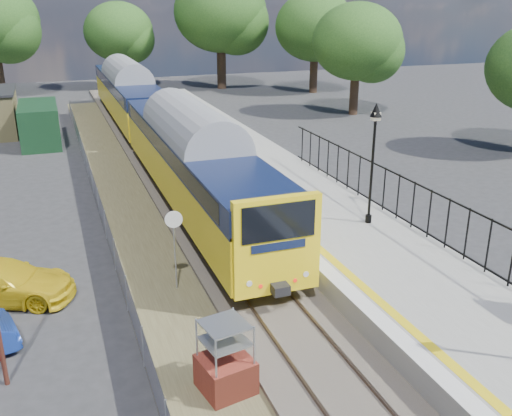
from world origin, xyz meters
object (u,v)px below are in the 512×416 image
victorian_lamp_north (374,136)px  brick_plinth (225,359)px  speed_sign (174,237)px  car_yellow (1,282)px  train (152,116)px

victorian_lamp_north → brick_plinth: size_ratio=2.41×
speed_sign → car_yellow: bearing=175.5°
speed_sign → victorian_lamp_north: bearing=17.5°
victorian_lamp_north → car_yellow: size_ratio=1.02×
victorian_lamp_north → brick_plinth: victorian_lamp_north is taller
train → brick_plinth: size_ratio=21.35×
brick_plinth → train: bearing=83.9°
train → speed_sign: bearing=-98.0°
victorian_lamp_north → speed_sign: bearing=-171.1°
victorian_lamp_north → brick_plinth: (-7.80, -6.67, -3.38)m
brick_plinth → speed_sign: (0.00, 5.45, 0.98)m
brick_plinth → victorian_lamp_north: bearing=40.6°
victorian_lamp_north → speed_sign: size_ratio=1.65×
train → car_yellow: 18.47m
train → brick_plinth: train is taller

